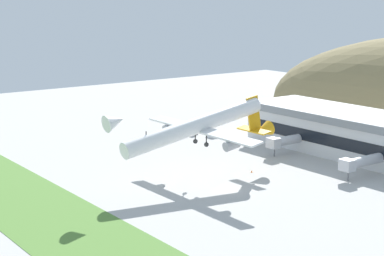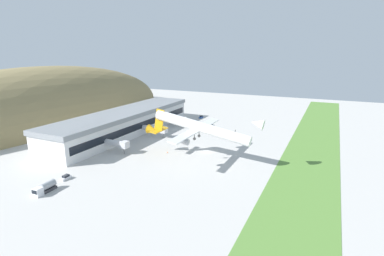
# 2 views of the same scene
# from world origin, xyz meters

# --- Properties ---
(ground_plane) EXTENTS (363.59, 363.59, 0.00)m
(ground_plane) POSITION_xyz_m (0.00, 0.00, 0.00)
(ground_plane) COLOR #B7B5AF
(grass_strip_foreground) EXTENTS (327.23, 22.01, 0.08)m
(grass_strip_foreground) POSITION_xyz_m (0.00, -41.54, 0.04)
(grass_strip_foreground) COLOR #568438
(grass_strip_foreground) RESTS_ON ground_plane
(hill_backdrop) EXTENTS (226.61, 72.42, 67.54)m
(hill_backdrop) POSITION_xyz_m (13.42, 115.59, 0.00)
(hill_backdrop) COLOR olive
(hill_backdrop) RESTS_ON ground_plane
(terminal_building) EXTENTS (99.24, 21.84, 12.11)m
(terminal_building) POSITION_xyz_m (9.80, 50.96, 6.86)
(terminal_building) COLOR silver
(terminal_building) RESTS_ON ground_plane
(jetway_0) EXTENTS (3.38, 11.52, 5.43)m
(jetway_0) POSITION_xyz_m (-16.98, 34.14, 3.99)
(jetway_0) COLOR silver
(jetway_0) RESTS_ON ground_plane
(jetway_1) EXTENTS (3.38, 13.96, 5.43)m
(jetway_1) POSITION_xyz_m (11.47, 32.83, 3.99)
(jetway_1) COLOR silver
(jetway_1) RESTS_ON ground_plane
(jetway_2) EXTENTS (3.38, 12.39, 5.43)m
(jetway_2) POSITION_xyz_m (36.43, 33.67, 3.99)
(jetway_2) COLOR silver
(jetway_2) RESTS_ON ground_plane
(cargo_airplane) EXTENTS (40.70, 49.44, 12.17)m
(cargo_airplane) POSITION_xyz_m (-10.49, -1.00, 13.45)
(cargo_airplane) COLOR white
(service_car_0) EXTENTS (4.12, 1.93, 1.50)m
(service_car_0) POSITION_xyz_m (-47.17, 32.41, 0.62)
(service_car_0) COLOR silver
(service_car_0) RESTS_ON ground_plane
(service_car_1) EXTENTS (3.71, 1.85, 1.58)m
(service_car_1) POSITION_xyz_m (62.00, 29.62, 0.65)
(service_car_1) COLOR #264C99
(service_car_1) RESTS_ON ground_plane
(fuel_truck) EXTENTS (7.77, 2.72, 3.10)m
(fuel_truck) POSITION_xyz_m (-57.06, 30.24, 1.48)
(fuel_truck) COLOR silver
(fuel_truck) RESTS_ON ground_plane
(traffic_cone_0) EXTENTS (0.52, 0.52, 0.58)m
(traffic_cone_0) POSITION_xyz_m (-8.31, 14.73, 0.28)
(traffic_cone_0) COLOR orange
(traffic_cone_0) RESTS_ON ground_plane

